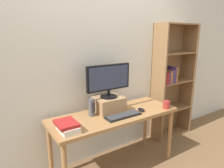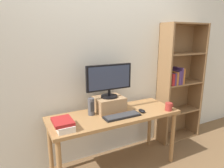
% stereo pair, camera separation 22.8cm
% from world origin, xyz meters
% --- Properties ---
extents(ground_plane, '(12.00, 12.00, 0.00)m').
position_xyz_m(ground_plane, '(0.00, 0.00, 0.00)').
color(ground_plane, brown).
extents(back_wall, '(7.00, 0.08, 2.60)m').
position_xyz_m(back_wall, '(0.00, 0.39, 1.30)').
color(back_wall, silver).
rests_on(back_wall, ground_plane).
extents(desk, '(1.53, 0.57, 0.71)m').
position_xyz_m(desk, '(0.00, 0.00, 0.63)').
color(desk, '#9E7042').
rests_on(desk, ground_plane).
extents(bookshelf_unit, '(0.70, 0.28, 1.77)m').
position_xyz_m(bookshelf_unit, '(1.23, 0.24, 0.90)').
color(bookshelf_unit, olive).
rests_on(bookshelf_unit, ground_plane).
extents(riser_box, '(0.34, 0.28, 0.17)m').
position_xyz_m(riser_box, '(-0.01, 0.12, 0.79)').
color(riser_box, '#A87F56').
rests_on(riser_box, desk).
extents(computer_monitor, '(0.57, 0.20, 0.39)m').
position_xyz_m(computer_monitor, '(-0.01, 0.12, 1.10)').
color(computer_monitor, black).
rests_on(computer_monitor, riser_box).
extents(keyboard, '(0.42, 0.14, 0.02)m').
position_xyz_m(keyboard, '(0.03, -0.12, 0.72)').
color(keyboard, black).
rests_on(keyboard, desk).
extents(computer_mouse, '(0.06, 0.10, 0.04)m').
position_xyz_m(computer_mouse, '(0.31, -0.11, 0.73)').
color(computer_mouse, black).
rests_on(computer_mouse, desk).
extents(book_stack, '(0.19, 0.26, 0.09)m').
position_xyz_m(book_stack, '(-0.62, -0.11, 0.76)').
color(book_stack, silver).
rests_on(book_stack, desk).
extents(coffee_mug, '(0.12, 0.08, 0.10)m').
position_xyz_m(coffee_mug, '(0.64, -0.21, 0.76)').
color(coffee_mug, '#9E2D28').
rests_on(coffee_mug, desk).
extents(desk_speaker, '(0.07, 0.08, 0.20)m').
position_xyz_m(desk_speaker, '(-0.25, 0.09, 0.81)').
color(desk_speaker, '#4C4C51').
rests_on(desk_speaker, desk).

